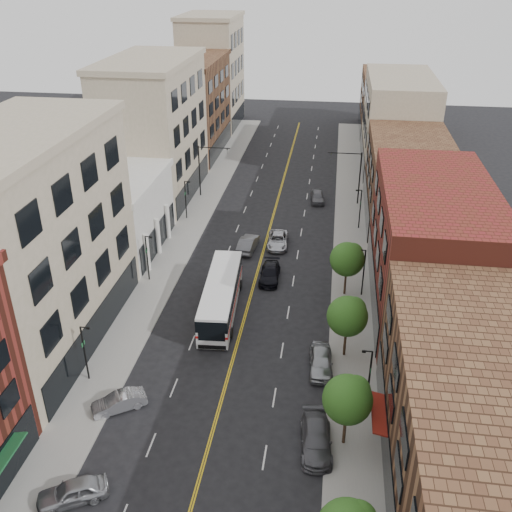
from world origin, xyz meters
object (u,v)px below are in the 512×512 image
at_px(car_angle_b, 119,402).
at_px(car_lane_b, 278,240).
at_px(car_parked_mid, 316,439).
at_px(car_parked_far, 321,361).
at_px(car_lane_a, 270,273).
at_px(car_angle_a, 73,492).
at_px(city_bus, 221,294).
at_px(car_lane_c, 317,197).
at_px(car_lane_behind, 248,244).

xyz_separation_m(car_angle_b, car_lane_b, (8.90, 28.85, 0.04)).
bearing_deg(car_parked_mid, car_parked_far, 84.83).
height_order(car_parked_far, car_lane_a, car_parked_far).
distance_m(car_parked_mid, car_lane_a, 23.34).
height_order(car_parked_mid, car_parked_far, car_parked_far).
xyz_separation_m(car_angle_a, car_angle_b, (0.00, 8.22, -0.08)).
bearing_deg(city_bus, car_lane_a, 56.33).
height_order(car_lane_a, car_lane_c, car_lane_c).
bearing_deg(car_parked_far, car_lane_behind, 110.42).
bearing_deg(car_parked_mid, car_lane_a, 99.40).
relative_size(city_bus, car_angle_b, 3.18).
relative_size(car_angle_b, car_lane_a, 0.82).
height_order(city_bus, car_lane_b, city_bus).
xyz_separation_m(car_parked_mid, car_lane_behind, (-9.20, 29.02, 0.05)).
distance_m(car_angle_a, car_parked_far, 21.07).
bearing_deg(car_lane_a, car_lane_b, 88.98).
bearing_deg(car_lane_b, city_bus, -107.35).
bearing_deg(car_lane_behind, car_parked_far, 119.41).
bearing_deg(car_lane_behind, car_lane_b, -149.45).
bearing_deg(city_bus, car_parked_mid, -62.16).
height_order(car_parked_far, car_lane_behind, car_parked_far).
bearing_deg(car_parked_far, city_bus, 139.19).
xyz_separation_m(city_bus, car_angle_a, (-5.04, -22.38, -1.16)).
height_order(city_bus, car_lane_c, city_bus).
relative_size(car_angle_a, car_angle_b, 1.08).
xyz_separation_m(car_angle_a, car_parked_far, (14.79, 15.01, 0.06)).
xyz_separation_m(car_parked_mid, car_lane_b, (-5.90, 30.57, -0.05)).
xyz_separation_m(car_lane_behind, car_lane_b, (3.30, 1.56, -0.09)).
bearing_deg(car_lane_a, city_bus, -120.96).
height_order(city_bus, car_lane_a, city_bus).
distance_m(car_lane_behind, car_lane_a, 7.23).
relative_size(car_angle_a, car_lane_behind, 0.90).
xyz_separation_m(city_bus, car_parked_mid, (9.76, -15.88, -1.14)).
height_order(car_lane_b, car_lane_c, car_lane_c).
bearing_deg(car_lane_behind, car_angle_a, 86.31).
xyz_separation_m(car_angle_b, car_lane_c, (12.90, 43.07, 0.07)).
bearing_deg(car_lane_b, car_angle_a, -106.13).
height_order(car_lane_behind, car_lane_c, car_lane_behind).
bearing_deg(car_parked_mid, car_angle_b, 168.11).
bearing_deg(car_angle_b, car_parked_mid, 49.93).
relative_size(car_lane_a, car_lane_c, 1.13).
height_order(car_angle_b, car_lane_behind, car_lane_behind).
relative_size(car_lane_a, car_lane_b, 0.96).
distance_m(car_parked_mid, car_lane_behind, 30.44).
bearing_deg(car_angle_a, car_lane_c, 138.86).
relative_size(city_bus, car_lane_behind, 2.64).
bearing_deg(city_bus, car_lane_c, 71.06).
height_order(city_bus, car_parked_far, city_bus).
distance_m(car_lane_b, car_lane_c, 14.77).
height_order(car_angle_b, car_lane_a, car_lane_a).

